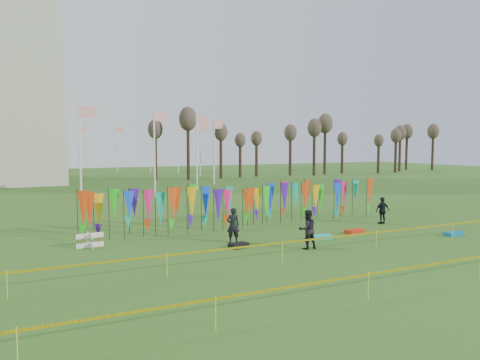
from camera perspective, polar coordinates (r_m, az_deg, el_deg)
name	(u,v)px	position (r m, az deg, el deg)	size (l,w,h in m)	color
ground	(304,250)	(21.54, 7.79, -8.51)	(160.00, 160.00, 0.00)	#335818
banner_row	(242,201)	(27.19, 0.24, -2.52)	(18.64, 0.64, 2.40)	black
caution_tape_near	(319,240)	(20.11, 9.59, -7.19)	(26.00, 0.02, 0.90)	#FFE905
caution_tape_far	(413,269)	(16.37, 20.34, -10.09)	(26.00, 0.02, 0.90)	#FFE905
tree_line	(315,135)	(75.41, 9.15, 5.39)	(53.92, 1.92, 7.84)	#37261B
box_kite	(90,240)	(22.87, -17.81, -7.02)	(0.63, 0.63, 0.70)	#B9110D
person_left	(233,225)	(22.76, -0.86, -5.55)	(0.63, 0.46, 1.73)	black
person_mid	(307,229)	(21.72, 8.19, -5.98)	(0.87, 0.54, 1.80)	black
person_right	(382,211)	(29.40, 16.98, -3.58)	(0.95, 0.54, 1.63)	black
kite_bag_turquoise	(322,237)	(24.15, 9.93, -6.88)	(1.03, 0.51, 0.21)	#0ED4D0
kite_bag_red	(354,231)	(26.12, 13.78, -6.09)	(1.09, 0.50, 0.20)	red
kite_bag_black	(239,245)	(21.90, -0.18, -7.97)	(0.90, 0.52, 0.21)	black
kite_bag_teal	(454,234)	(27.10, 24.61, -5.98)	(1.05, 0.50, 0.20)	#0C70AA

